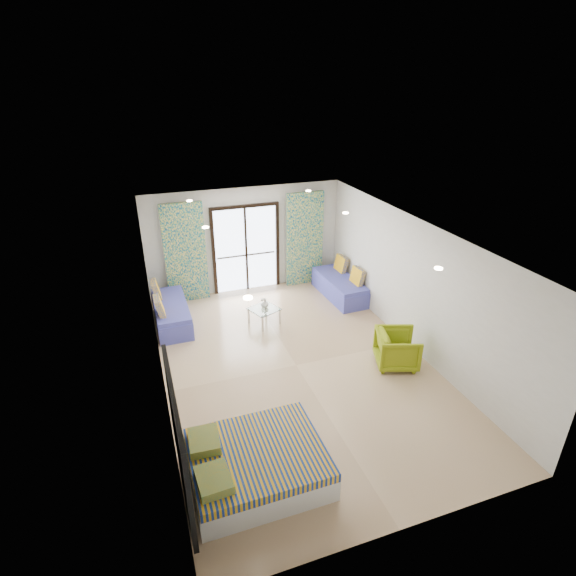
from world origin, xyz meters
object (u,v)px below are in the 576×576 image
object	(u,v)px
armchair	(397,347)
daybed_left	(171,312)
bed	(256,464)
daybed_right	(340,286)
coffee_table	(264,310)

from	to	relation	value
armchair	daybed_left	bearing A→B (deg)	70.97
bed	daybed_left	bearing A→B (deg)	97.52
daybed_left	armchair	size ratio (longest dim) A/B	2.36
daybed_right	coffee_table	size ratio (longest dim) A/B	2.46
daybed_left	daybed_right	xyz separation A→B (m)	(4.23, 0.01, -0.00)
daybed_left	daybed_right	distance (m)	4.23
bed	armchair	size ratio (longest dim) A/B	2.34
daybed_right	armchair	xyz separation A→B (m)	(-0.26, -3.12, 0.11)
daybed_right	coffee_table	xyz separation A→B (m)	(-2.23, -0.72, 0.06)
daybed_left	bed	bearing A→B (deg)	-82.67
bed	daybed_right	bearing A→B (deg)	53.57
coffee_table	armchair	xyz separation A→B (m)	(1.97, -2.40, 0.05)
bed	daybed_right	xyz separation A→B (m)	(3.59, 4.87, 0.02)
coffee_table	armchair	world-z (taller)	armchair
bed	armchair	bearing A→B (deg)	27.71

